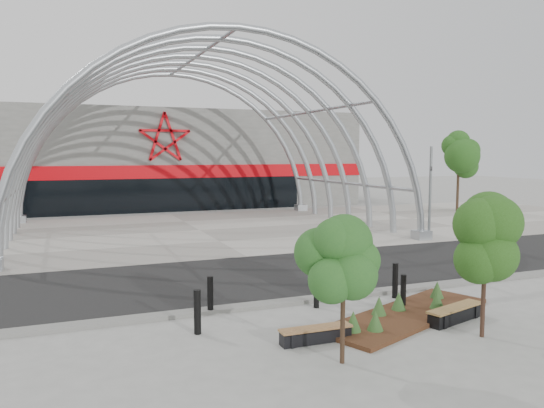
{
  "coord_description": "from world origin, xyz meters",
  "views": [
    {
      "loc": [
        -7.38,
        -14.54,
        4.52
      ],
      "look_at": [
        0.0,
        4.0,
        2.6
      ],
      "focal_mm": 35.0,
      "sensor_mm": 36.0,
      "label": 1
    }
  ],
  "objects_px": {
    "bench_0": "(316,335)",
    "bench_1": "(455,314)",
    "signal_pole": "(430,192)",
    "bollard_2": "(316,291)",
    "street_tree_0": "(343,257)",
    "street_tree_1": "(485,245)"
  },
  "relations": [
    {
      "from": "street_tree_0",
      "to": "bollard_2",
      "type": "bearing_deg",
      "value": 71.28
    },
    {
      "from": "signal_pole",
      "to": "bollard_2",
      "type": "xyz_separation_m",
      "value": [
        -10.87,
        -8.71,
        -2.04
      ]
    },
    {
      "from": "street_tree_1",
      "to": "bench_1",
      "type": "bearing_deg",
      "value": 80.96
    },
    {
      "from": "street_tree_1",
      "to": "bench_0",
      "type": "distance_m",
      "value": 4.67
    },
    {
      "from": "signal_pole",
      "to": "bollard_2",
      "type": "relative_size",
      "value": 4.81
    },
    {
      "from": "signal_pole",
      "to": "bollard_2",
      "type": "bearing_deg",
      "value": -141.31
    },
    {
      "from": "street_tree_0",
      "to": "bench_1",
      "type": "relative_size",
      "value": 1.58
    },
    {
      "from": "signal_pole",
      "to": "bench_1",
      "type": "xyz_separation_m",
      "value": [
        -7.98,
        -11.25,
        -2.34
      ]
    },
    {
      "from": "signal_pole",
      "to": "bench_1",
      "type": "distance_m",
      "value": 13.99
    },
    {
      "from": "bench_0",
      "to": "bench_1",
      "type": "xyz_separation_m",
      "value": [
        4.19,
        0.02,
        0.02
      ]
    },
    {
      "from": "signal_pole",
      "to": "street_tree_0",
      "type": "height_order",
      "value": "signal_pole"
    },
    {
      "from": "bench_0",
      "to": "bollard_2",
      "type": "distance_m",
      "value": 2.89
    },
    {
      "from": "signal_pole",
      "to": "street_tree_1",
      "type": "height_order",
      "value": "signal_pole"
    },
    {
      "from": "street_tree_0",
      "to": "street_tree_1",
      "type": "height_order",
      "value": "street_tree_0"
    },
    {
      "from": "street_tree_1",
      "to": "bollard_2",
      "type": "bearing_deg",
      "value": 125.89
    },
    {
      "from": "signal_pole",
      "to": "bench_0",
      "type": "relative_size",
      "value": 2.68
    },
    {
      "from": "street_tree_0",
      "to": "street_tree_1",
      "type": "relative_size",
      "value": 1.01
    },
    {
      "from": "street_tree_1",
      "to": "bench_0",
      "type": "bearing_deg",
      "value": 163.74
    },
    {
      "from": "street_tree_1",
      "to": "signal_pole",
      "type": "bearing_deg",
      "value": 56.7
    },
    {
      "from": "bench_0",
      "to": "bollard_2",
      "type": "relative_size",
      "value": 1.8
    },
    {
      "from": "bench_1",
      "to": "bollard_2",
      "type": "xyz_separation_m",
      "value": [
        -2.89,
        2.54,
        0.3
      ]
    },
    {
      "from": "bench_0",
      "to": "bench_1",
      "type": "bearing_deg",
      "value": 0.33
    }
  ]
}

